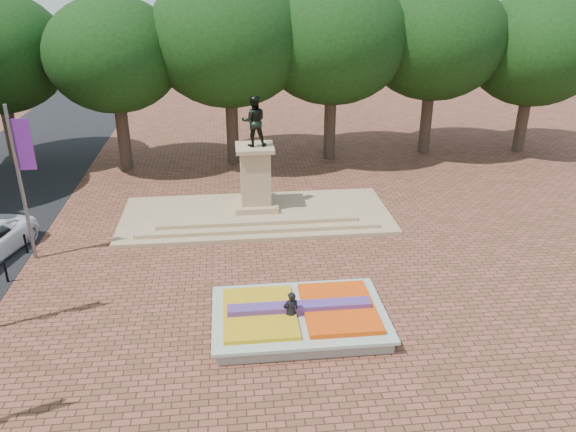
% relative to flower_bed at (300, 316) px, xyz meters
% --- Properties ---
extents(ground, '(90.00, 90.00, 0.00)m').
position_rel_flower_bed_xyz_m(ground, '(-1.03, 2.00, -0.38)').
color(ground, brown).
rests_on(ground, ground).
extents(flower_bed, '(6.30, 4.30, 0.91)m').
position_rel_flower_bed_xyz_m(flower_bed, '(0.00, 0.00, 0.00)').
color(flower_bed, gray).
rests_on(flower_bed, ground).
extents(monument, '(14.00, 6.00, 6.40)m').
position_rel_flower_bed_xyz_m(monument, '(-1.03, 10.00, 0.50)').
color(monument, tan).
rests_on(monument, ground).
extents(tree_row_back, '(44.80, 8.80, 10.43)m').
position_rel_flower_bed_xyz_m(tree_row_back, '(1.31, 20.00, 6.29)').
color(tree_row_back, '#38271E').
rests_on(tree_row_back, ground).
extents(pedestrian, '(0.64, 0.47, 1.60)m').
position_rel_flower_bed_xyz_m(pedestrian, '(-0.36, -0.29, 0.42)').
color(pedestrian, black).
rests_on(pedestrian, ground).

